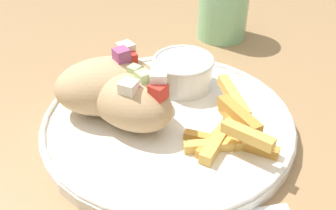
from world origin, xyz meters
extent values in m
cube|color=#9E7A51|center=(0.00, 0.00, 0.75)|extent=(1.58, 1.58, 0.04)
cylinder|color=white|center=(0.01, 0.01, 0.77)|extent=(0.29, 0.29, 0.01)
torus|color=white|center=(0.01, 0.01, 0.78)|extent=(0.29, 0.29, 0.01)
ellipsoid|color=tan|center=(-0.03, 0.01, 0.81)|extent=(0.13, 0.13, 0.06)
cube|color=red|center=(0.00, -0.01, 0.83)|extent=(0.02, 0.02, 0.02)
cube|color=white|center=(0.00, 0.00, 0.84)|extent=(0.02, 0.02, 0.02)
cube|color=#B7D693|center=(-0.02, 0.01, 0.84)|extent=(0.02, 0.02, 0.01)
cube|color=#A34C84|center=(-0.02, 0.00, 0.83)|extent=(0.01, 0.01, 0.01)
cube|color=silver|center=(-0.03, -0.01, 0.84)|extent=(0.02, 0.02, 0.02)
ellipsoid|color=tan|center=(-0.06, 0.03, 0.81)|extent=(0.14, 0.11, 0.06)
cube|color=red|center=(-0.04, 0.05, 0.84)|extent=(0.02, 0.02, 0.02)
cube|color=silver|center=(-0.04, 0.06, 0.85)|extent=(0.02, 0.02, 0.02)
cube|color=#B7D693|center=(-0.03, 0.02, 0.84)|extent=(0.02, 0.02, 0.01)
cube|color=#A34C84|center=(-0.04, 0.04, 0.85)|extent=(0.02, 0.02, 0.02)
cube|color=gold|center=(0.10, -0.04, 0.79)|extent=(0.06, 0.03, 0.01)
cube|color=#E5B251|center=(0.07, -0.04, 0.79)|extent=(0.08, 0.02, 0.01)
cube|color=#E5B251|center=(0.06, -0.03, 0.79)|extent=(0.04, 0.07, 0.01)
cube|color=gold|center=(0.06, -0.03, 0.79)|extent=(0.04, 0.05, 0.01)
cube|color=gold|center=(0.06, -0.03, 0.79)|extent=(0.06, 0.03, 0.01)
cube|color=#E5B251|center=(0.08, 0.02, 0.81)|extent=(0.03, 0.08, 0.01)
cube|color=#E5B251|center=(0.09, -0.05, 0.81)|extent=(0.05, 0.04, 0.01)
cube|color=gold|center=(0.09, -0.02, 0.81)|extent=(0.04, 0.06, 0.01)
cube|color=gold|center=(0.08, -0.02, 0.80)|extent=(0.03, 0.06, 0.01)
cylinder|color=white|center=(0.03, 0.09, 0.80)|extent=(0.08, 0.08, 0.04)
cylinder|color=white|center=(0.03, 0.09, 0.82)|extent=(0.06, 0.06, 0.01)
torus|color=white|center=(0.03, 0.09, 0.82)|extent=(0.08, 0.08, 0.00)
cylinder|color=#8CCC93|center=(0.09, 0.26, 0.82)|extent=(0.08, 0.08, 0.10)
cylinder|color=silver|center=(0.09, 0.26, 0.80)|extent=(0.07, 0.07, 0.06)
camera|label=1|loc=(0.02, -0.35, 1.06)|focal=42.00mm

